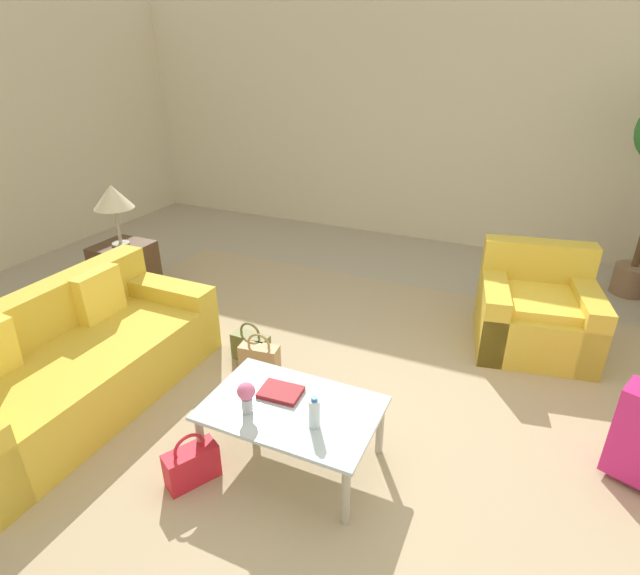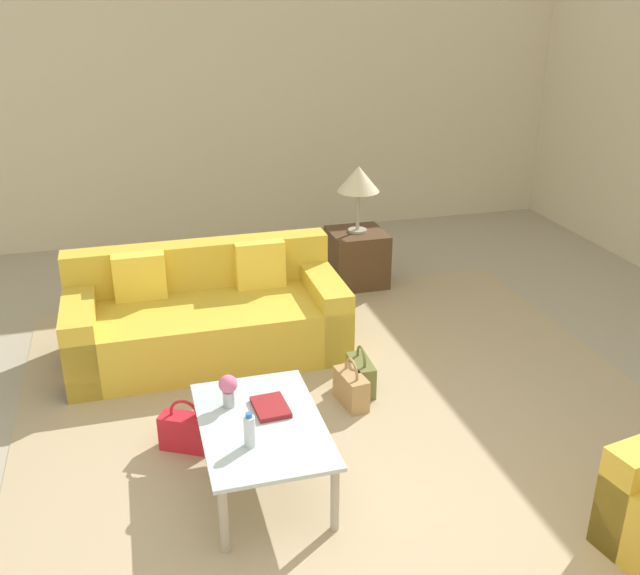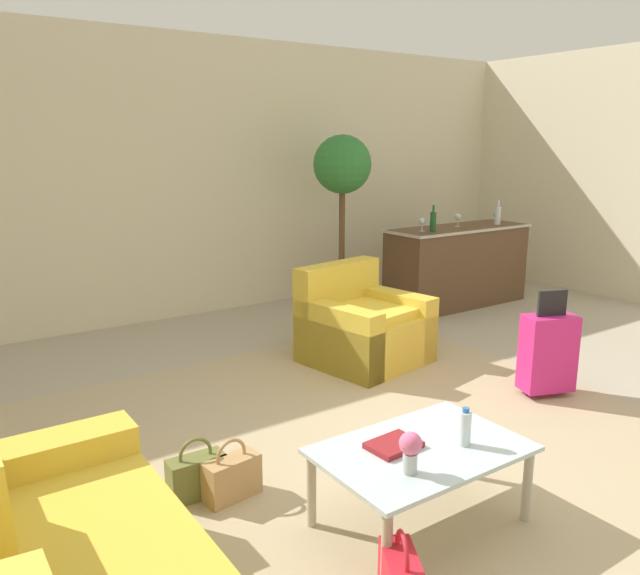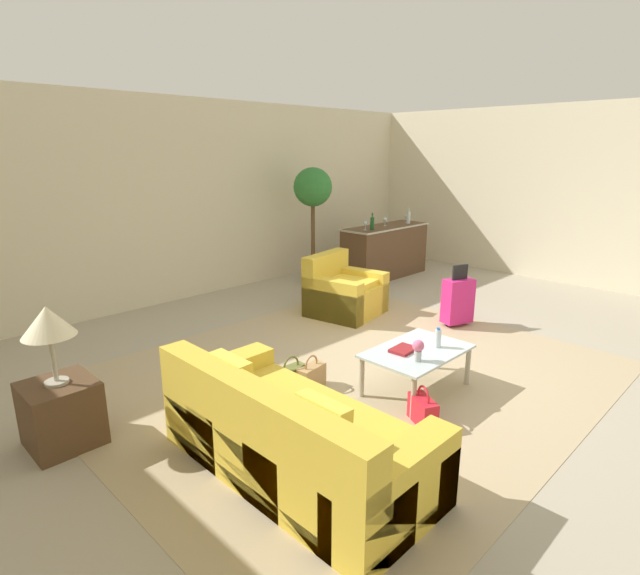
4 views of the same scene
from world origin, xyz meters
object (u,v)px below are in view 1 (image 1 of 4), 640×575
at_px(handbag_red, 192,464).
at_px(handbag_olive, 251,346).
at_px(flower_vase, 246,395).
at_px(water_bottle, 314,413).
at_px(armchair, 534,313).
at_px(table_lamp, 113,198).
at_px(couch, 70,365).
at_px(side_table, 125,268).
at_px(handbag_tan, 260,358).
at_px(coffee_table, 292,413).
at_px(coffee_table_book, 281,392).

relative_size(handbag_red, handbag_olive, 1.00).
bearing_deg(flower_vase, water_bottle, 6.79).
height_order(armchair, table_lamp, table_lamp).
relative_size(couch, water_bottle, 10.40).
xyz_separation_m(flower_vase, table_lamp, (-2.58, 1.65, 0.49)).
height_order(couch, side_table, couch).
distance_m(armchair, handbag_tan, 2.44).
distance_m(armchair, table_lamp, 4.21).
bearing_deg(water_bottle, side_table, 151.93).
bearing_deg(armchair, flower_vase, -123.02).
relative_size(flower_vase, side_table, 0.38).
height_order(couch, flower_vase, couch).
xyz_separation_m(side_table, handbag_red, (2.32, -1.90, -0.14)).
bearing_deg(table_lamp, side_table, 0.00).
height_order(coffee_table, handbag_olive, coffee_table).
distance_m(couch, table_lamp, 2.03).
relative_size(flower_vase, handbag_red, 0.57).
distance_m(couch, coffee_table_book, 1.69).
bearing_deg(water_bottle, couch, 180.00).
bearing_deg(side_table, couch, -57.84).
bearing_deg(flower_vase, side_table, 147.40).
bearing_deg(armchair, side_table, -170.70).
relative_size(coffee_table_book, handbag_red, 0.73).
distance_m(flower_vase, table_lamp, 3.10).
bearing_deg(flower_vase, armchair, 56.98).
relative_size(water_bottle, handbag_red, 0.57).
bearing_deg(coffee_table, flower_vase, -145.71).
distance_m(coffee_table_book, handbag_olive, 1.14).
distance_m(flower_vase, handbag_olive, 1.30).
bearing_deg(couch, flower_vase, -1.82).
xyz_separation_m(coffee_table, water_bottle, (0.20, -0.10, 0.15)).
distance_m(coffee_table, water_bottle, 0.27).
bearing_deg(couch, handbag_red, -12.94).
distance_m(coffee_table, handbag_tan, 1.07).
xyz_separation_m(water_bottle, side_table, (-3.00, 1.60, -0.26)).
xyz_separation_m(water_bottle, flower_vase, (-0.42, -0.05, 0.03)).
bearing_deg(handbag_tan, side_table, 160.81).
xyz_separation_m(flower_vase, handbag_red, (-0.26, -0.25, -0.43)).
distance_m(armchair, side_table, 4.14).
bearing_deg(handbag_olive, flower_vase, -58.54).
height_order(coffee_table, handbag_tan, coffee_table).
bearing_deg(coffee_table_book, table_lamp, 148.49).
xyz_separation_m(coffee_table_book, table_lamp, (-2.68, 1.42, 0.59)).
xyz_separation_m(couch, coffee_table_book, (1.67, 0.18, 0.16)).
bearing_deg(handbag_olive, water_bottle, -43.18).
relative_size(couch, coffee_table, 2.01).
bearing_deg(armchair, handbag_red, -124.54).
xyz_separation_m(water_bottle, handbag_olive, (-1.06, 0.99, -0.40)).
bearing_deg(coffee_table, armchair, 59.32).
height_order(handbag_tan, handbag_olive, same).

